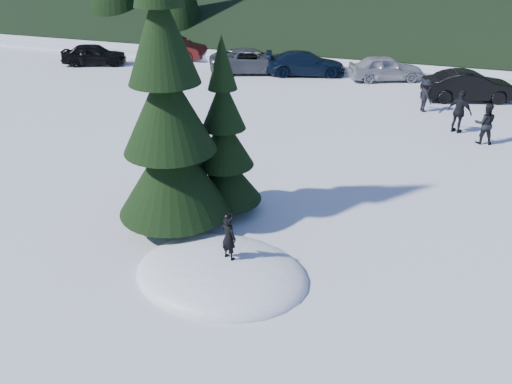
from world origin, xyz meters
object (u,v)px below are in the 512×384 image
(spruce_short, at_px, (224,147))
(adult_0, at_px, (485,124))
(spruce_tall, at_px, (168,119))
(car_4, at_px, (385,68))
(child_skier, at_px, (229,237))
(car_2, at_px, (252,61))
(adult_2, at_px, (426,96))
(car_3, at_px, (305,63))
(car_5, at_px, (469,86))
(car_1, at_px, (176,48))
(adult_1, at_px, (459,112))
(car_0, at_px, (94,54))

(spruce_short, relative_size, adult_0, 3.17)
(spruce_tall, distance_m, car_4, 19.86)
(spruce_short, xyz_separation_m, child_skier, (1.37, -3.07, -1.02))
(car_2, bearing_deg, adult_2, -133.78)
(car_3, bearing_deg, car_5, -121.91)
(car_1, relative_size, car_2, 0.86)
(adult_0, bearing_deg, child_skier, 53.31)
(car_4, bearing_deg, spruce_tall, 145.02)
(adult_1, height_order, car_4, adult_1)
(spruce_short, xyz_separation_m, car_5, (7.36, 15.18, -1.35))
(adult_1, bearing_deg, adult_0, 161.44)
(child_skier, xyz_separation_m, car_5, (6.00, 18.25, -0.32))
(car_2, bearing_deg, car_0, 78.00)
(car_3, bearing_deg, adult_0, -149.10)
(spruce_short, xyz_separation_m, car_4, (2.77, 17.93, -1.37))
(child_skier, xyz_separation_m, car_4, (1.40, 20.99, -0.35))
(adult_1, relative_size, car_2, 0.35)
(adult_1, relative_size, car_3, 0.38)
(car_3, bearing_deg, car_0, 81.22)
(spruce_short, bearing_deg, car_4, 81.23)
(adult_0, xyz_separation_m, car_5, (-0.44, 6.36, -0.09))
(spruce_short, bearing_deg, car_0, 135.80)
(car_4, relative_size, car_5, 0.94)
(spruce_tall, distance_m, car_1, 23.39)
(adult_0, xyz_separation_m, car_4, (-5.03, 9.10, -0.11))
(car_3, bearing_deg, car_2, 81.67)
(adult_2, relative_size, car_5, 0.34)
(child_skier, bearing_deg, adult_0, -97.52)
(adult_1, bearing_deg, car_4, -35.69)
(spruce_short, bearing_deg, adult_0, 48.53)
(car_2, xyz_separation_m, car_3, (3.36, 0.52, -0.03))
(adult_0, bearing_deg, adult_2, -64.01)
(spruce_tall, distance_m, adult_0, 13.71)
(car_5, bearing_deg, car_1, 61.37)
(spruce_tall, bearing_deg, car_4, 78.97)
(car_0, bearing_deg, car_3, -103.42)
(car_2, xyz_separation_m, car_5, (12.76, -1.94, 0.02))
(car_2, xyz_separation_m, car_4, (8.16, 0.80, 0.00))
(spruce_tall, height_order, adult_0, spruce_tall)
(adult_1, height_order, car_3, adult_1)
(child_skier, height_order, adult_1, adult_1)
(child_skier, relative_size, car_5, 0.26)
(adult_2, distance_m, car_0, 21.56)
(child_skier, height_order, car_5, child_skier)
(child_skier, distance_m, car_0, 25.50)
(adult_0, height_order, car_5, adult_0)
(adult_1, distance_m, car_2, 14.21)
(car_0, height_order, car_3, car_3)
(car_5, bearing_deg, car_0, 72.20)
(spruce_short, distance_m, car_0, 22.39)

